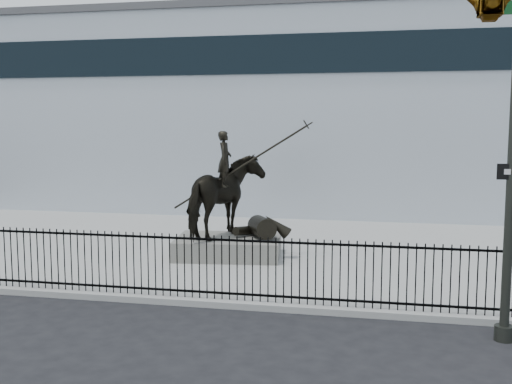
# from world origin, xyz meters

# --- Properties ---
(ground) EXTENTS (120.00, 120.00, 0.00)m
(ground) POSITION_xyz_m (0.00, 0.00, 0.00)
(ground) COLOR black
(ground) RESTS_ON ground
(plaza) EXTENTS (30.00, 12.00, 0.15)m
(plaza) POSITION_xyz_m (0.00, 7.00, 0.07)
(plaza) COLOR #999996
(plaza) RESTS_ON ground
(building) EXTENTS (44.00, 14.00, 9.00)m
(building) POSITION_xyz_m (0.00, 20.00, 4.50)
(building) COLOR silver
(building) RESTS_ON ground
(picket_fence) EXTENTS (22.10, 0.10, 1.50)m
(picket_fence) POSITION_xyz_m (0.00, 1.25, 0.90)
(picket_fence) COLOR black
(picket_fence) RESTS_ON plaza
(statue_plinth) EXTENTS (3.36, 2.50, 0.59)m
(statue_plinth) POSITION_xyz_m (0.10, 5.60, 0.44)
(statue_plinth) COLOR #605E58
(statue_plinth) RESTS_ON plaza
(equestrian_statue) EXTENTS (3.99, 2.70, 3.39)m
(equestrian_statue) POSITION_xyz_m (0.16, 5.61, 1.96)
(equestrian_statue) COLOR black
(equestrian_statue) RESTS_ON statue_plinth
(traffic_signal_right) EXTENTS (2.17, 6.86, 7.00)m
(traffic_signal_right) POSITION_xyz_m (6.47, -2.00, 4.85)
(traffic_signal_right) COLOR #242621
(traffic_signal_right) RESTS_ON ground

